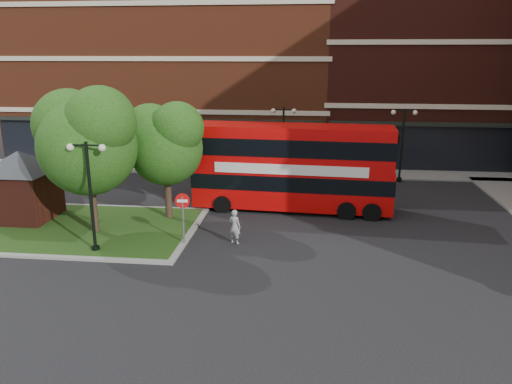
# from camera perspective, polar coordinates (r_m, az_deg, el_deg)

# --- Properties ---
(ground) EXTENTS (120.00, 120.00, 0.00)m
(ground) POSITION_cam_1_polar(r_m,az_deg,el_deg) (21.73, -4.53, -7.72)
(ground) COLOR black
(ground) RESTS_ON ground
(pavement_far) EXTENTS (44.00, 3.00, 0.12)m
(pavement_far) POSITION_cam_1_polar(r_m,az_deg,el_deg) (37.26, 0.17, 2.46)
(pavement_far) COLOR slate
(pavement_far) RESTS_ON ground
(terrace_far_left) EXTENTS (26.00, 12.00, 14.00)m
(terrace_far_left) POSITION_cam_1_polar(r_m,az_deg,el_deg) (45.17, -9.20, 13.49)
(terrace_far_left) COLOR brown
(terrace_far_left) RESTS_ON ground
(terrace_far_right) EXTENTS (18.00, 12.00, 16.00)m
(terrace_far_right) POSITION_cam_1_polar(r_m,az_deg,el_deg) (44.72, 20.01, 14.04)
(terrace_far_right) COLOR #471911
(terrace_far_right) RESTS_ON ground
(traffic_island) EXTENTS (12.60, 7.60, 0.15)m
(traffic_island) POSITION_cam_1_polar(r_m,az_deg,el_deg) (26.89, -20.33, -3.85)
(traffic_island) COLOR gray
(traffic_island) RESTS_ON ground
(kiosk) EXTENTS (6.51, 6.51, 3.60)m
(kiosk) POSITION_cam_1_polar(r_m,az_deg,el_deg) (28.56, -25.28, 1.44)
(kiosk) COLOR #471911
(kiosk) RESTS_ON traffic_island
(tree_island_west) EXTENTS (5.40, 4.71, 7.21)m
(tree_island_west) POSITION_cam_1_polar(r_m,az_deg,el_deg) (24.78, -18.88, 6.00)
(tree_island_west) COLOR #2D2116
(tree_island_west) RESTS_ON ground
(tree_island_east) EXTENTS (4.46, 3.90, 6.29)m
(tree_island_east) POSITION_cam_1_polar(r_m,az_deg,el_deg) (26.09, -10.44, 5.80)
(tree_island_east) COLOR #2D2116
(tree_island_east) RESTS_ON ground
(lamp_island) EXTENTS (1.72, 0.36, 5.00)m
(lamp_island) POSITION_cam_1_polar(r_m,az_deg,el_deg) (22.62, -18.41, 0.05)
(lamp_island) COLOR black
(lamp_island) RESTS_ON ground
(lamp_far_left) EXTENTS (1.72, 0.36, 5.00)m
(lamp_far_left) POSITION_cam_1_polar(r_m,az_deg,el_deg) (34.60, 3.13, 6.07)
(lamp_far_left) COLOR black
(lamp_far_left) RESTS_ON ground
(lamp_far_right) EXTENTS (1.72, 0.36, 5.00)m
(lamp_far_right) POSITION_cam_1_polar(r_m,az_deg,el_deg) (35.09, 16.35, 5.60)
(lamp_far_right) COLOR black
(lamp_far_right) RESTS_ON ground
(bus) EXTENTS (11.10, 3.18, 4.19)m
(bus) POSITION_cam_1_polar(r_m,az_deg,el_deg) (27.72, 4.19, 3.45)
(bus) COLOR #C00707
(bus) RESTS_ON ground
(woman) EXTENTS (0.71, 0.61, 1.64)m
(woman) POSITION_cam_1_polar(r_m,az_deg,el_deg) (23.18, -2.44, -3.97)
(woman) COLOR #959597
(woman) RESTS_ON ground
(car_silver) EXTENTS (4.53, 2.04, 1.51)m
(car_silver) POSITION_cam_1_polar(r_m,az_deg,el_deg) (36.76, -1.68, 3.38)
(car_silver) COLOR #B4B5BB
(car_silver) RESTS_ON ground
(car_white) EXTENTS (4.25, 1.76, 1.37)m
(car_white) POSITION_cam_1_polar(r_m,az_deg,el_deg) (36.61, 11.72, 2.88)
(car_white) COLOR silver
(car_white) RESTS_ON ground
(no_entry_sign) EXTENTS (0.69, 0.10, 2.49)m
(no_entry_sign) POSITION_cam_1_polar(r_m,az_deg,el_deg) (22.86, -8.37, -1.88)
(no_entry_sign) COLOR slate
(no_entry_sign) RESTS_ON ground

